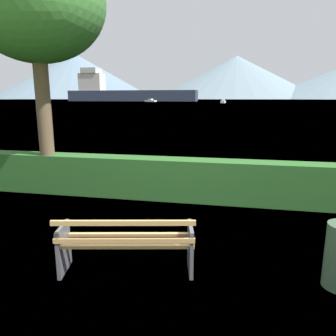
{
  "coord_description": "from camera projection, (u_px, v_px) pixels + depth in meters",
  "views": [
    {
      "loc": [
        1.4,
        -3.94,
        2.39
      ],
      "look_at": [
        0.0,
        2.83,
        0.87
      ],
      "focal_mm": 34.38,
      "sensor_mm": 36.0,
      "label": 1
    }
  ],
  "objects": [
    {
      "name": "park_bench",
      "position": [
        126.0,
        244.0,
        4.41
      ],
      "size": [
        1.92,
        0.93,
        0.87
      ],
      "color": "tan",
      "rests_on": "ground_plane"
    },
    {
      "name": "fishing_boat_near",
      "position": [
        223.0,
        102.0,
        140.77
      ],
      "size": [
        2.19,
        5.15,
        1.77
      ],
      "color": "silver",
      "rests_on": "water_surface"
    },
    {
      "name": "tree_near_bench",
      "position": [
        35.0,
        3.0,
        7.34
      ],
      "size": [
        3.22,
        3.22,
        5.91
      ],
      "color": "brown",
      "rests_on": "ground_plane"
    },
    {
      "name": "ground_plane",
      "position": [
        128.0,
        270.0,
        4.56
      ],
      "size": [
        1400.0,
        1400.0,
        0.0
      ],
      "primitive_type": "plane",
      "color": "#4C6B33"
    },
    {
      "name": "water_surface",
      "position": [
        234.0,
        100.0,
        298.86
      ],
      "size": [
        620.0,
        620.0,
        0.0
      ],
      "primitive_type": "plane",
      "color": "#7A99A8",
      "rests_on": "ground_plane"
    },
    {
      "name": "sailboat_mid",
      "position": [
        151.0,
        101.0,
        184.05
      ],
      "size": [
        7.9,
        5.97,
        1.77
      ],
      "color": "silver",
      "rests_on": "water_surface"
    },
    {
      "name": "hedge_row",
      "position": [
        173.0,
        179.0,
        7.68
      ],
      "size": [
        10.12,
        0.61,
        0.98
      ],
      "primitive_type": "cube",
      "color": "#285B23",
      "rests_on": "ground_plane"
    },
    {
      "name": "distant_hills",
      "position": [
        201.0,
        78.0,
        556.87
      ],
      "size": [
        771.84,
        317.62,
        80.87
      ],
      "color": "slate",
      "rests_on": "ground_plane"
    },
    {
      "name": "cargo_ship_large",
      "position": [
        122.0,
        92.0,
        211.31
      ],
      "size": [
        86.77,
        14.0,
        21.43
      ],
      "color": "#2D384C",
      "rests_on": "water_surface"
    }
  ]
}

